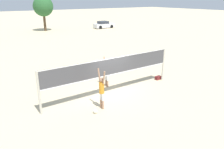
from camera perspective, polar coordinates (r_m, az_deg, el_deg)
ground_plane at (r=13.92m, az=0.00°, el=-5.09°), size 200.00×200.00×0.00m
volleyball_net at (r=13.31m, az=0.00°, el=1.50°), size 9.11×0.12×2.38m
player_spiker at (r=11.71m, az=-2.72°, el=-3.65°), size 0.28×0.72×2.24m
player_blocker at (r=14.67m, az=-1.41°, el=0.76°), size 0.28×0.69×2.06m
volleyball at (r=11.70m, az=-4.37°, el=-9.56°), size 0.23×0.23×0.23m
gear_bag at (r=16.64m, az=11.92°, el=-0.85°), size 0.45×0.26×0.26m
parked_car_near at (r=44.89m, az=-2.16°, el=12.82°), size 4.22×1.98×1.38m
tree_left_cluster at (r=42.50m, az=-17.55°, el=16.58°), size 3.54×3.54×6.10m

